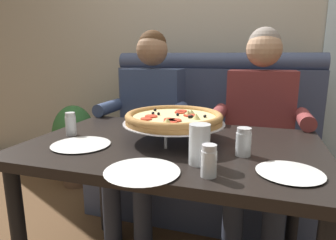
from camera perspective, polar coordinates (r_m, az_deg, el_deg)
back_wall_with_window at (r=2.65m, az=10.53°, el=18.69°), size 6.00×0.12×2.80m
booth_bench at (r=2.19m, az=7.58°, el=-6.50°), size 1.58×0.78×1.13m
dining_table at (r=1.30m, az=0.96°, el=-8.37°), size 1.25×0.82×0.74m
diner_left at (r=1.95m, az=-3.92°, el=0.74°), size 0.54×0.64×1.27m
diner_right at (r=1.82m, az=17.47°, el=-0.68°), size 0.54×0.64×1.27m
pizza at (r=1.27m, az=1.18°, el=0.32°), size 0.45×0.45×0.14m
shaker_oregano at (r=1.45m, az=-18.56°, el=-1.05°), size 0.05×0.05×0.11m
shaker_parmesan at (r=1.13m, az=14.61°, el=-4.57°), size 0.06×0.06×0.11m
shaker_pepper_flakes at (r=0.92m, az=8.04°, el=-8.40°), size 0.05×0.05×0.10m
plate_near_left at (r=1.28m, az=-16.75°, el=-4.38°), size 0.25×0.25×0.02m
plate_near_right at (r=1.02m, az=22.85°, el=-9.20°), size 0.21×0.21×0.02m
plate_far_side at (r=0.95m, az=-5.39°, el=-9.67°), size 0.25×0.25×0.02m
drinking_glass at (r=1.01m, az=6.19°, el=-5.17°), size 0.07×0.07×0.14m
potted_plant at (r=2.62m, az=-17.89°, el=-4.01°), size 0.36×0.36×0.70m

